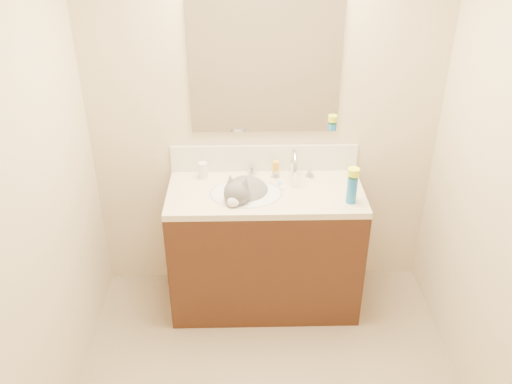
{
  "coord_description": "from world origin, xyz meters",
  "views": [
    {
      "loc": [
        -0.13,
        -1.89,
        2.5
      ],
      "look_at": [
        -0.06,
        0.92,
        0.88
      ],
      "focal_mm": 38.0,
      "sensor_mm": 36.0,
      "label": 1
    }
  ],
  "objects_px": {
    "basin": "(246,203)",
    "faucet": "(294,167)",
    "pill_bottle": "(203,170)",
    "spray_can": "(352,190)",
    "vanity_cabinet": "(265,250)",
    "cat": "(245,196)",
    "amber_bottle": "(276,169)",
    "silver_jar": "(252,170)"
  },
  "relations": [
    {
      "from": "basin",
      "to": "faucet",
      "type": "distance_m",
      "value": 0.38
    },
    {
      "from": "vanity_cabinet",
      "to": "spray_can",
      "type": "height_order",
      "value": "spray_can"
    },
    {
      "from": "faucet",
      "to": "cat",
      "type": "height_order",
      "value": "faucet"
    },
    {
      "from": "basin",
      "to": "vanity_cabinet",
      "type": "bearing_deg",
      "value": 14.04
    },
    {
      "from": "vanity_cabinet",
      "to": "amber_bottle",
      "type": "relative_size",
      "value": 11.6
    },
    {
      "from": "pill_bottle",
      "to": "spray_can",
      "type": "xyz_separation_m",
      "value": [
        0.88,
        -0.32,
        0.03
      ]
    },
    {
      "from": "basin",
      "to": "silver_jar",
      "type": "bearing_deg",
      "value": 80.14
    },
    {
      "from": "cat",
      "to": "spray_can",
      "type": "height_order",
      "value": "cat"
    },
    {
      "from": "faucet",
      "to": "silver_jar",
      "type": "bearing_deg",
      "value": 162.88
    },
    {
      "from": "basin",
      "to": "faucet",
      "type": "bearing_deg",
      "value": 29.12
    },
    {
      "from": "basin",
      "to": "cat",
      "type": "xyz_separation_m",
      "value": [
        -0.01,
        0.02,
        0.04
      ]
    },
    {
      "from": "vanity_cabinet",
      "to": "cat",
      "type": "height_order",
      "value": "cat"
    },
    {
      "from": "pill_bottle",
      "to": "amber_bottle",
      "type": "relative_size",
      "value": 1.02
    },
    {
      "from": "basin",
      "to": "amber_bottle",
      "type": "relative_size",
      "value": 4.35
    },
    {
      "from": "cat",
      "to": "vanity_cabinet",
      "type": "bearing_deg",
      "value": 24.82
    },
    {
      "from": "vanity_cabinet",
      "to": "pill_bottle",
      "type": "height_order",
      "value": "pill_bottle"
    },
    {
      "from": "basin",
      "to": "pill_bottle",
      "type": "xyz_separation_m",
      "value": [
        -0.27,
        0.21,
        0.12
      ]
    },
    {
      "from": "cat",
      "to": "pill_bottle",
      "type": "xyz_separation_m",
      "value": [
        -0.26,
        0.19,
        0.08
      ]
    },
    {
      "from": "cat",
      "to": "amber_bottle",
      "type": "height_order",
      "value": "cat"
    },
    {
      "from": "vanity_cabinet",
      "to": "amber_bottle",
      "type": "bearing_deg",
      "value": 69.79
    },
    {
      "from": "amber_bottle",
      "to": "spray_can",
      "type": "distance_m",
      "value": 0.54
    },
    {
      "from": "spray_can",
      "to": "cat",
      "type": "bearing_deg",
      "value": 167.63
    },
    {
      "from": "faucet",
      "to": "pill_bottle",
      "type": "bearing_deg",
      "value": 176.17
    },
    {
      "from": "vanity_cabinet",
      "to": "amber_bottle",
      "type": "distance_m",
      "value": 0.54
    },
    {
      "from": "vanity_cabinet",
      "to": "basin",
      "type": "bearing_deg",
      "value": -165.96
    },
    {
      "from": "faucet",
      "to": "amber_bottle",
      "type": "height_order",
      "value": "faucet"
    },
    {
      "from": "cat",
      "to": "pill_bottle",
      "type": "distance_m",
      "value": 0.33
    },
    {
      "from": "pill_bottle",
      "to": "spray_can",
      "type": "distance_m",
      "value": 0.94
    },
    {
      "from": "basin",
      "to": "pill_bottle",
      "type": "distance_m",
      "value": 0.36
    },
    {
      "from": "vanity_cabinet",
      "to": "cat",
      "type": "bearing_deg",
      "value": -175.43
    },
    {
      "from": "faucet",
      "to": "spray_can",
      "type": "relative_size",
      "value": 1.71
    },
    {
      "from": "basin",
      "to": "spray_can",
      "type": "xyz_separation_m",
      "value": [
        0.61,
        -0.12,
        0.15
      ]
    },
    {
      "from": "vanity_cabinet",
      "to": "pill_bottle",
      "type": "distance_m",
      "value": 0.66
    },
    {
      "from": "vanity_cabinet",
      "to": "silver_jar",
      "type": "bearing_deg",
      "value": 109.63
    },
    {
      "from": "basin",
      "to": "cat",
      "type": "height_order",
      "value": "cat"
    },
    {
      "from": "vanity_cabinet",
      "to": "silver_jar",
      "type": "xyz_separation_m",
      "value": [
        -0.08,
        0.22,
        0.48
      ]
    },
    {
      "from": "cat",
      "to": "spray_can",
      "type": "relative_size",
      "value": 2.76
    },
    {
      "from": "vanity_cabinet",
      "to": "silver_jar",
      "type": "height_order",
      "value": "silver_jar"
    },
    {
      "from": "faucet",
      "to": "vanity_cabinet",
      "type": "bearing_deg",
      "value": -142.71
    },
    {
      "from": "vanity_cabinet",
      "to": "cat",
      "type": "relative_size",
      "value": 2.66
    },
    {
      "from": "pill_bottle",
      "to": "amber_bottle",
      "type": "distance_m",
      "value": 0.46
    },
    {
      "from": "vanity_cabinet",
      "to": "basin",
      "type": "height_order",
      "value": "basin"
    }
  ]
}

